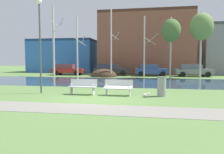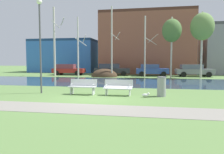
% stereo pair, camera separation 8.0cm
% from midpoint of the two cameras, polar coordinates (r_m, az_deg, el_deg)
% --- Properties ---
extents(ground_plane, '(120.00, 120.00, 0.00)m').
position_cam_midpoint_polar(ground_plane, '(20.71, 2.50, -1.03)').
color(ground_plane, '#5B7F42').
extents(paved_path_strip, '(60.00, 1.81, 0.01)m').
position_cam_midpoint_polar(paved_path_strip, '(8.76, -8.38, -8.33)').
color(paved_path_strip, gray).
rests_on(paved_path_strip, ground).
extents(river_band, '(80.00, 8.78, 0.01)m').
position_cam_midpoint_polar(river_band, '(19.75, 2.13, -1.27)').
color(river_band, '#2D475B').
rests_on(river_band, ground).
extents(soil_mound, '(3.24, 2.45, 1.96)m').
position_cam_midpoint_polar(soil_mound, '(26.26, -1.96, 0.09)').
color(soil_mound, '#423021').
rests_on(soil_mound, ground).
extents(bench_left, '(1.62, 0.61, 0.87)m').
position_cam_midpoint_polar(bench_left, '(12.37, -7.65, -2.45)').
color(bench_left, silver).
rests_on(bench_left, ground).
extents(bench_right, '(1.62, 0.61, 0.87)m').
position_cam_midpoint_polar(bench_right, '(11.90, 1.85, -2.67)').
color(bench_right, silver).
rests_on(bench_right, ground).
extents(trash_bin, '(0.49, 0.49, 1.07)m').
position_cam_midpoint_polar(trash_bin, '(11.85, 13.27, -2.43)').
color(trash_bin, gray).
rests_on(trash_bin, ground).
extents(seagull, '(0.44, 0.16, 0.26)m').
position_cam_midpoint_polar(seagull, '(11.43, 9.23, -4.74)').
color(seagull, white).
rests_on(seagull, ground).
extents(streetlamp, '(0.32, 0.32, 5.51)m').
position_cam_midpoint_polar(streetlamp, '(13.45, -18.52, 11.55)').
color(streetlamp, '#4C4C51').
rests_on(streetlamp, ground).
extents(birch_far_left, '(1.64, 2.39, 8.78)m').
position_cam_midpoint_polar(birch_far_left, '(28.67, -15.00, 9.30)').
color(birch_far_left, beige).
rests_on(birch_far_left, ground).
extents(birch_left, '(1.25, 2.16, 7.20)m').
position_cam_midpoint_polar(birch_left, '(26.33, -8.92, 7.98)').
color(birch_left, beige).
rests_on(birch_left, ground).
extents(birch_center_left, '(1.08, 1.90, 8.32)m').
position_cam_midpoint_polar(birch_center_left, '(25.48, 0.08, 9.39)').
color(birch_center_left, beige).
rests_on(birch_center_left, ground).
extents(birch_center, '(1.59, 2.84, 7.16)m').
position_cam_midpoint_polar(birch_center, '(25.60, 8.99, 8.08)').
color(birch_center, beige).
rests_on(birch_center, ground).
extents(birch_center_right, '(2.15, 2.15, 6.82)m').
position_cam_midpoint_polar(birch_center_right, '(25.28, 15.76, 11.79)').
color(birch_center_right, '#BCB7A8').
rests_on(birch_center_right, ground).
extents(birch_right, '(2.50, 2.50, 7.27)m').
position_cam_midpoint_polar(birch_right, '(25.88, 23.03, 12.21)').
color(birch_right, '#BCB7A8').
rests_on(birch_right, ground).
extents(parked_van_nearest_red, '(4.40, 2.21, 1.50)m').
position_cam_midpoint_polar(parked_van_nearest_red, '(29.99, -11.56, 2.03)').
color(parked_van_nearest_red, maroon).
rests_on(parked_van_nearest_red, ground).
extents(parked_sedan_second_dark, '(4.80, 2.21, 1.56)m').
position_cam_midpoint_polar(parked_sedan_second_dark, '(28.46, -0.06, 2.06)').
color(parked_sedan_second_dark, '#282B30').
rests_on(parked_sedan_second_dark, ground).
extents(parked_hatch_third_blue, '(4.15, 2.17, 1.51)m').
position_cam_midpoint_polar(parked_hatch_third_blue, '(27.70, 10.57, 1.88)').
color(parked_hatch_third_blue, '#2D4793').
rests_on(parked_hatch_third_blue, ground).
extents(parked_wagon_fourth_grey, '(4.52, 2.23, 1.50)m').
position_cam_midpoint_polar(parked_wagon_fourth_grey, '(28.09, 20.99, 1.70)').
color(parked_wagon_fourth_grey, slate).
rests_on(parked_wagon_fourth_grey, ground).
extents(building_blue_store, '(11.17, 6.08, 5.61)m').
position_cam_midpoint_polar(building_blue_store, '(38.81, -12.43, 5.49)').
color(building_blue_store, '#3870C6').
rests_on(building_blue_store, ground).
extents(building_brick_low, '(13.67, 8.58, 9.22)m').
position_cam_midpoint_polar(building_brick_low, '(34.65, 9.22, 8.68)').
color(building_brick_low, brown).
rests_on(building_brick_low, ground).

